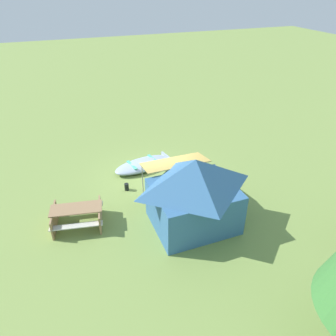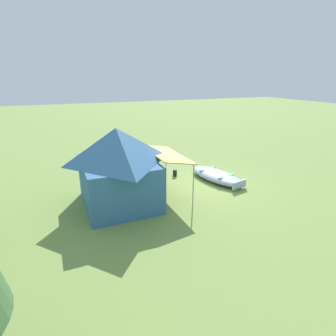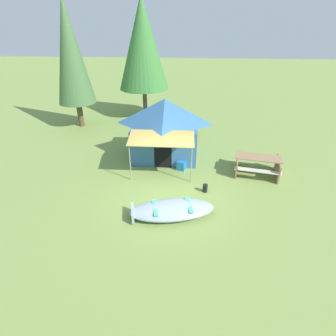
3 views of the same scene
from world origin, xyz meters
name	(u,v)px [view 1 (image 1 of 3)]	position (x,y,z in m)	size (l,w,h in m)	color
ground_plane	(153,181)	(0.00, 0.00, 0.00)	(80.00, 80.00, 0.00)	olive
beached_rowboat	(143,165)	(0.12, -1.25, 0.22)	(3.04, 1.75, 0.41)	#9AA9C2
canvas_cabin_tent	(194,192)	(-0.49, 3.24, 1.44)	(3.17, 3.77, 2.77)	#356596
picnic_table	(77,214)	(3.56, 1.83, 0.49)	(2.08, 1.74, 0.79)	#96724F
cooler_box	(160,205)	(0.36, 1.99, 0.20)	(0.46, 0.36, 0.39)	#2370BA
fuel_can	(127,187)	(1.30, 0.25, 0.16)	(0.19, 0.19, 0.32)	black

